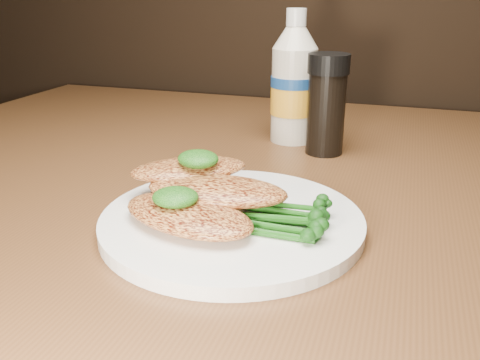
% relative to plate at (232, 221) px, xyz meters
% --- Properties ---
extents(plate, '(0.24, 0.24, 0.01)m').
position_rel_plate_xyz_m(plate, '(0.00, 0.00, 0.00)').
color(plate, white).
rests_on(plate, dining_table).
extents(chicken_front, '(0.14, 0.10, 0.02)m').
position_rel_plate_xyz_m(chicken_front, '(-0.03, -0.03, 0.02)').
color(chicken_front, '#D38943').
rests_on(chicken_front, plate).
extents(chicken_mid, '(0.14, 0.08, 0.02)m').
position_rel_plate_xyz_m(chicken_mid, '(-0.02, 0.01, 0.03)').
color(chicken_mid, '#D38943').
rests_on(chicken_mid, plate).
extents(chicken_back, '(0.13, 0.11, 0.02)m').
position_rel_plate_xyz_m(chicken_back, '(-0.06, 0.04, 0.03)').
color(chicken_back, '#D38943').
rests_on(chicken_back, plate).
extents(pesto_front, '(0.04, 0.04, 0.02)m').
position_rel_plate_xyz_m(pesto_front, '(-0.04, -0.03, 0.03)').
color(pesto_front, '#07340A').
rests_on(pesto_front, chicken_front).
extents(pesto_back, '(0.05, 0.05, 0.02)m').
position_rel_plate_xyz_m(pesto_back, '(-0.05, 0.03, 0.05)').
color(pesto_back, '#07340A').
rests_on(pesto_back, chicken_back).
extents(broccolini_bundle, '(0.11, 0.09, 0.02)m').
position_rel_plate_xyz_m(broccolini_bundle, '(0.04, -0.01, 0.02)').
color(broccolini_bundle, '#174D11').
rests_on(broccolini_bundle, plate).
extents(mayo_bottle, '(0.08, 0.08, 0.18)m').
position_rel_plate_xyz_m(mayo_bottle, '(-0.01, 0.29, 0.08)').
color(mayo_bottle, beige).
rests_on(mayo_bottle, dining_table).
extents(pepper_grinder, '(0.07, 0.07, 0.13)m').
position_rel_plate_xyz_m(pepper_grinder, '(0.04, 0.25, 0.06)').
color(pepper_grinder, black).
rests_on(pepper_grinder, dining_table).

